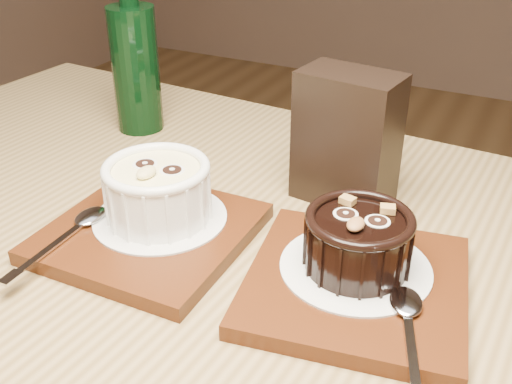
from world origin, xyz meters
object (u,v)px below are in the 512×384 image
Objects in this scene: table at (229,373)px; tray_right at (356,285)px; ramekin_dark at (358,239)px; condiment_stand at (347,139)px; tray_left at (150,233)px; green_bottle at (135,64)px; ramekin_white at (158,188)px.

tray_right is (0.10, 0.05, 0.10)m from table.
ramekin_dark is 0.65× the size of condiment_stand.
tray_left and tray_right have the same top height.
green_bottle is (-0.37, 0.19, 0.04)m from ramekin_dark.
table is 6.94× the size of tray_right.
ramekin_white is at bearing 84.51° from tray_left.
tray_left is at bearing -174.76° from ramekin_dark.
tray_right is 0.17m from condiment_stand.
tray_left is 1.97× the size of ramekin_dark.
condiment_stand is (0.03, 0.20, 0.16)m from table.
tray_right is at bearing 29.66° from table.
ramekin_white is 0.20m from condiment_stand.
tray_left is 0.29m from green_bottle.
condiment_stand is (0.14, 0.16, 0.06)m from tray_left.
tray_left is at bearing -96.96° from ramekin_white.
table is at bearing -43.00° from green_bottle.
tray_right is at bearing -2.45° from ramekin_white.
tray_left is 1.00× the size of tray_right.
ramekin_white is 0.27m from green_bottle.
table is 0.42m from green_bottle.
green_bottle is (-0.37, 0.21, 0.08)m from tray_right.
green_bottle reaches higher than table.
condiment_stand is 0.31m from green_bottle.
table is 12.24× the size of ramekin_white.
table is at bearing -20.86° from tray_left.
condiment_stand reaches higher than ramekin_dark.
ramekin_dark is (0.09, 0.07, 0.14)m from table.
ramekin_white is 0.57× the size of tray_right.
tray_right is 1.29× the size of condiment_stand.
table is 0.15m from tray_left.
condiment_stand is 0.61× the size of green_bottle.
ramekin_white is 0.20m from ramekin_dark.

